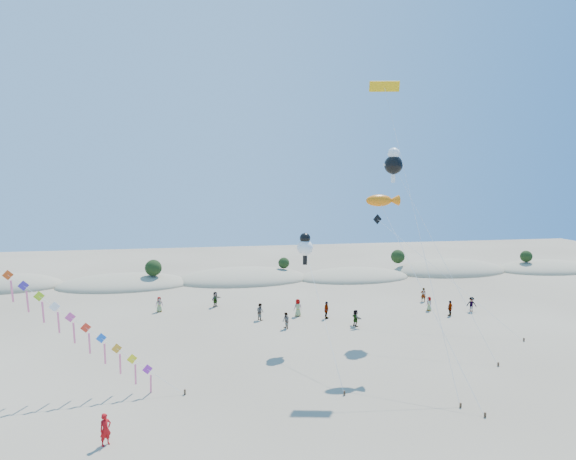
{
  "coord_description": "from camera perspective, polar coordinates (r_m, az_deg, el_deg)",
  "views": [
    {
      "loc": [
        -5.5,
        -21.94,
        14.23
      ],
      "look_at": [
        0.96,
        14.0,
        10.38
      ],
      "focal_mm": 30.0,
      "sensor_mm": 36.0,
      "label": 1
    }
  ],
  "objects": [
    {
      "name": "dune_ridge",
      "position": [
        68.86,
        -4.54,
        -5.82
      ],
      "size": [
        145.3,
        11.49,
        5.57
      ],
      "color": "gray",
      "rests_on": "ground"
    },
    {
      "name": "fish_kite",
      "position": [
        38.83,
        11.17,
        3.4
      ],
      "size": [
        3.83,
        11.7,
        13.05
      ],
      "color": "#3F2D1E",
      "rests_on": "ground"
    },
    {
      "name": "cartoon_kite_low",
      "position": [
        41.45,
        2.03,
        -1.9
      ],
      "size": [
        1.38,
        11.54,
        9.66
      ],
      "color": "#3F2D1E",
      "rests_on": "ground"
    },
    {
      "name": "cartoon_kite_high",
      "position": [
        47.64,
        12.41,
        7.78
      ],
      "size": [
        4.95,
        12.9,
        17.26
      ],
      "color": "#3F2D1E",
      "rests_on": "ground"
    },
    {
      "name": "parafoil_kite",
      "position": [
        41.05,
        11.46,
        15.88
      ],
      "size": [
        2.46,
        12.01,
        22.15
      ],
      "color": "#3F2D1E",
      "rests_on": "ground"
    },
    {
      "name": "dark_kite",
      "position": [
        49.68,
        14.41,
        -2.01
      ],
      "size": [
        10.33,
        10.92,
        10.64
      ],
      "color": "#3F2D1E",
      "rests_on": "ground"
    },
    {
      "name": "flyer_foreground",
      "position": [
        29.58,
        -20.82,
        -21.22
      ],
      "size": [
        0.76,
        0.73,
        1.75
      ],
      "primitive_type": "imported",
      "rotation": [
        0.0,
        0.0,
        0.67
      ],
      "color": "#A90D11",
      "rests_on": "ground"
    },
    {
      "name": "beachgoers",
      "position": [
        51.18,
        4.13,
        -9.16
      ],
      "size": [
        34.25,
        11.26,
        1.8
      ],
      "color": "slate",
      "rests_on": "ground"
    }
  ]
}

